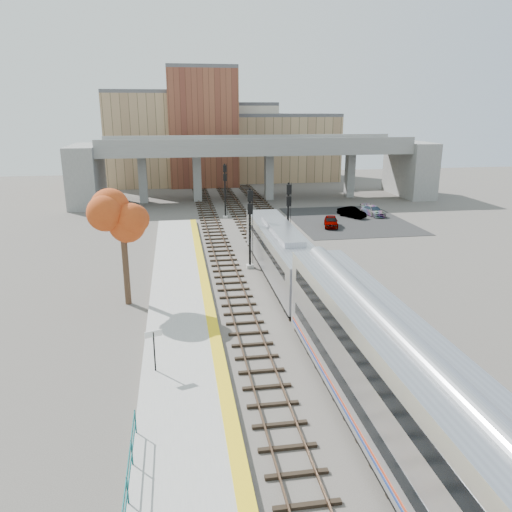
{
  "coord_description": "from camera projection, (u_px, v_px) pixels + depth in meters",
  "views": [
    {
      "loc": [
        -7.29,
        -30.69,
        13.54
      ],
      "look_at": [
        -1.33,
        6.04,
        2.5
      ],
      "focal_mm": 35.0,
      "sensor_mm": 36.0,
      "label": 1
    }
  ],
  "objects": [
    {
      "name": "car_b",
      "position": [
        352.0,
        212.0,
        64.24
      ],
      "size": [
        3.12,
        4.1,
        1.3
      ],
      "primitive_type": "imported",
      "rotation": [
        0.0,
        0.0,
        0.51
      ],
      "color": "#99999E",
      "rests_on": "parking_lot"
    },
    {
      "name": "parking_lot",
      "position": [
        348.0,
        220.0,
        62.65
      ],
      "size": [
        14.0,
        18.0,
        0.04
      ],
      "primitive_type": "cube",
      "color": "black",
      "rests_on": "ground"
    },
    {
      "name": "car_a",
      "position": [
        331.0,
        221.0,
        58.95
      ],
      "size": [
        2.52,
        4.17,
        1.33
      ],
      "primitive_type": "imported",
      "rotation": [
        0.0,
        0.0,
        -0.26
      ],
      "color": "#99999E",
      "rests_on": "parking_lot"
    },
    {
      "name": "station_sign",
      "position": [
        154.0,
        342.0,
        25.66
      ],
      "size": [
        0.87,
        0.33,
        2.27
      ],
      "rotation": [
        0.0,
        0.0,
        0.32
      ],
      "color": "black",
      "rests_on": "platform"
    },
    {
      "name": "tracks",
      "position": [
        269.0,
        260.0,
        45.96
      ],
      "size": [
        10.7,
        95.0,
        0.25
      ],
      "color": "black",
      "rests_on": "ground"
    },
    {
      "name": "yellow_strip",
      "position": [
        211.0,
        315.0,
        33.09
      ],
      "size": [
        0.7,
        60.0,
        0.01
      ],
      "primitive_type": "cube",
      "color": "yellow",
      "rests_on": "platform"
    },
    {
      "name": "coach",
      "position": [
        404.0,
        401.0,
        19.08
      ],
      "size": [
        3.03,
        25.0,
        5.0
      ],
      "color": "#A8AAB2",
      "rests_on": "ground"
    },
    {
      "name": "tree",
      "position": [
        122.0,
        220.0,
        34.26
      ],
      "size": [
        3.6,
        3.6,
        8.34
      ],
      "color": "#382619",
      "rests_on": "ground"
    },
    {
      "name": "car_c",
      "position": [
        373.0,
        211.0,
        65.3
      ],
      "size": [
        2.51,
        4.57,
        1.26
      ],
      "primitive_type": "imported",
      "rotation": [
        0.0,
        0.0,
        0.18
      ],
      "color": "#99999E",
      "rests_on": "parking_lot"
    },
    {
      "name": "platform",
      "position": [
        182.0,
        320.0,
        32.85
      ],
      "size": [
        4.5,
        60.0,
        0.35
      ],
      "primitive_type": "cube",
      "color": "#9E9E99",
      "rests_on": "ground"
    },
    {
      "name": "buildings_far",
      "position": [
        219.0,
        139.0,
        94.96
      ],
      "size": [
        43.0,
        21.0,
        20.6
      ],
      "color": "tan",
      "rests_on": "ground"
    },
    {
      "name": "overpass",
      "position": [
        256.0,
        161.0,
        75.7
      ],
      "size": [
        54.0,
        12.0,
        9.5
      ],
      "color": "slate",
      "rests_on": "ground"
    },
    {
      "name": "signal_mast_far",
      "position": [
        225.0,
        192.0,
        63.11
      ],
      "size": [
        0.6,
        0.64,
        6.91
      ],
      "color": "#9E9E99",
      "rests_on": "ground"
    },
    {
      "name": "signal_mast_near",
      "position": [
        250.0,
        229.0,
        43.02
      ],
      "size": [
        0.6,
        0.64,
        7.05
      ],
      "color": "#9E9E99",
      "rests_on": "ground"
    },
    {
      "name": "ground",
      "position": [
        289.0,
        315.0,
        34.01
      ],
      "size": [
        160.0,
        160.0,
        0.0
      ],
      "primitive_type": "plane",
      "color": "#47423D",
      "rests_on": "ground"
    },
    {
      "name": "locomotive",
      "position": [
        281.0,
        252.0,
        40.62
      ],
      "size": [
        3.02,
        19.05,
        4.1
      ],
      "color": "#A8AAB2",
      "rests_on": "ground"
    },
    {
      "name": "signal_mast_mid",
      "position": [
        288.0,
        220.0,
        46.72
      ],
      "size": [
        0.6,
        0.64,
        6.99
      ],
      "color": "#9E9E99",
      "rests_on": "ground"
    }
  ]
}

